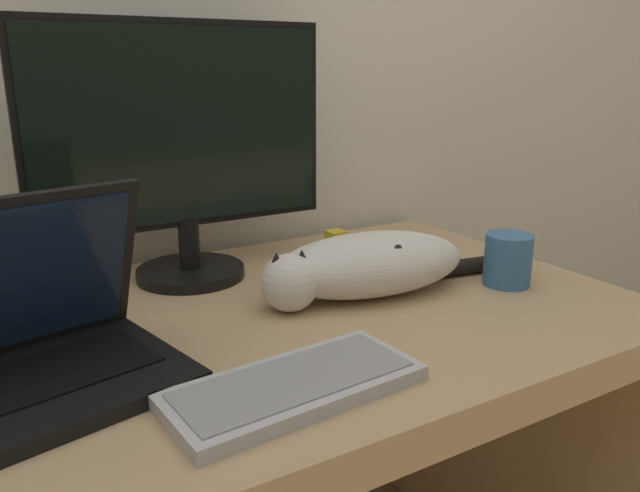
{
  "coord_description": "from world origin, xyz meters",
  "views": [
    {
      "loc": [
        -0.35,
        -0.48,
        1.18
      ],
      "look_at": [
        0.14,
        0.35,
        0.9
      ],
      "focal_mm": 35.0,
      "sensor_mm": 36.0,
      "label": 1
    }
  ],
  "objects": [
    {
      "name": "wall_back",
      "position": [
        0.0,
        0.84,
        1.3
      ],
      "size": [
        6.4,
        0.06,
        2.6
      ],
      "color": "silver",
      "rests_on": "ground_plane"
    },
    {
      "name": "desk",
      "position": [
        0.0,
        0.39,
        0.61
      ],
      "size": [
        1.37,
        0.78,
        0.78
      ],
      "color": "tan",
      "rests_on": "ground_plane"
    },
    {
      "name": "monitor",
      "position": [
        0.02,
        0.64,
        1.03
      ],
      "size": [
        0.56,
        0.21,
        0.48
      ],
      "color": "black",
      "rests_on": "desk"
    },
    {
      "name": "laptop",
      "position": [
        -0.29,
        0.32,
        0.83
      ],
      "size": [
        0.36,
        0.31,
        0.25
      ],
      "rotation": [
        0.0,
        0.0,
        0.21
      ],
      "color": "black",
      "rests_on": "desk"
    },
    {
      "name": "external_keyboard",
      "position": [
        -0.02,
        0.14,
        0.79
      ],
      "size": [
        0.34,
        0.17,
        0.02
      ],
      "rotation": [
        0.0,
        0.0,
        0.08
      ],
      "color": "#BCBCC1",
      "rests_on": "desk"
    },
    {
      "name": "cat",
      "position": [
        0.26,
        0.38,
        0.84
      ],
      "size": [
        0.58,
        0.22,
        0.11
      ],
      "rotation": [
        0.0,
        0.0,
        -0.16
      ],
      "color": "silver",
      "rests_on": "desk"
    },
    {
      "name": "coffee_mug",
      "position": [
        0.52,
        0.29,
        0.83
      ],
      "size": [
        0.09,
        0.09,
        0.1
      ],
      "color": "teal",
      "rests_on": "desk"
    },
    {
      "name": "small_toy",
      "position": [
        0.37,
        0.66,
        0.8
      ],
      "size": [
        0.04,
        0.04,
        0.04
      ],
      "color": "gold",
      "rests_on": "desk"
    }
  ]
}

